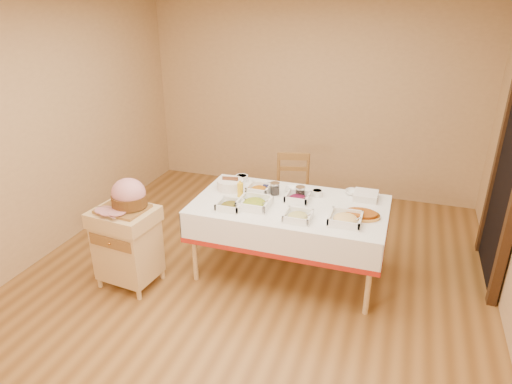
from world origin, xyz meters
TOP-DOWN VIEW (x-y plane):
  - room_shell at (0.00, 0.00)m, footprint 5.00×5.00m
  - doorway at (2.20, 0.90)m, footprint 0.09×1.10m
  - dining_table at (0.30, 0.30)m, footprint 1.82×1.02m
  - butcher_cart at (-1.09, -0.37)m, footprint 0.60×0.51m
  - dining_chair at (0.09, 1.25)m, footprint 0.48×0.47m
  - ham_on_board at (-1.05, -0.34)m, footprint 0.45×0.43m
  - serving_dish_a at (-0.20, 0.02)m, footprint 0.23×0.23m
  - serving_dish_b at (0.00, 0.13)m, footprint 0.29×0.29m
  - serving_dish_c at (0.45, 0.01)m, footprint 0.24×0.24m
  - serving_dish_d at (0.86, 0.08)m, footprint 0.28×0.28m
  - serving_dish_e at (-0.07, 0.47)m, footprint 0.23×0.22m
  - serving_dish_f at (0.35, 0.39)m, footprint 0.23×0.22m
  - small_bowl_left at (-0.33, 0.69)m, footprint 0.13×0.13m
  - small_bowl_mid at (0.01, 0.58)m, footprint 0.12×0.12m
  - small_bowl_right at (0.51, 0.57)m, footprint 0.11×0.11m
  - bowl_white_imported at (0.26, 0.59)m, footprint 0.18×0.18m
  - bowl_small_imported at (0.83, 0.71)m, footprint 0.18×0.18m
  - preserve_jar_left at (0.10, 0.47)m, footprint 0.10×0.10m
  - preserve_jar_right at (0.36, 0.45)m, footprint 0.10×0.10m
  - mustard_bottle at (-0.20, 0.30)m, footprint 0.06×0.06m
  - bread_basket at (-0.37, 0.45)m, footprint 0.27×0.27m
  - plate_stack at (0.97, 0.64)m, footprint 0.23×0.23m
  - brass_platter at (0.97, 0.24)m, footprint 0.33×0.24m

SIDE VIEW (x-z plane):
  - butcher_cart at x=-1.09m, z-range 0.05..0.84m
  - dining_chair at x=0.09m, z-range 0.01..0.91m
  - dining_table at x=0.30m, z-range 0.22..0.98m
  - bowl_white_imported at x=0.26m, z-range 0.76..0.80m
  - brass_platter at x=0.97m, z-range 0.76..0.80m
  - bowl_small_imported at x=0.83m, z-range 0.76..0.80m
  - small_bowl_mid at x=0.01m, z-range 0.76..0.81m
  - serving_dish_c at x=0.45m, z-range 0.74..0.84m
  - serving_dish_a at x=-0.20m, z-range 0.74..0.84m
  - small_bowl_right at x=0.51m, z-range 0.76..0.82m
  - serving_dish_e at x=-0.07m, z-range 0.74..0.85m
  - serving_dish_f at x=0.35m, z-range 0.74..0.85m
  - plate_stack at x=0.97m, z-range 0.76..0.83m
  - small_bowl_left at x=-0.33m, z-range 0.76..0.83m
  - serving_dish_d at x=0.86m, z-range 0.74..0.85m
  - serving_dish_b at x=0.00m, z-range 0.74..0.86m
  - bread_basket at x=-0.37m, z-range 0.75..0.87m
  - preserve_jar_right at x=0.36m, z-range 0.75..0.88m
  - preserve_jar_left at x=0.10m, z-range 0.75..0.88m
  - mustard_bottle at x=-0.20m, z-range 0.75..0.93m
  - ham_on_board at x=-1.05m, z-range 0.76..1.06m
  - doorway at x=2.20m, z-range 0.01..2.21m
  - room_shell at x=0.00m, z-range -1.20..3.80m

